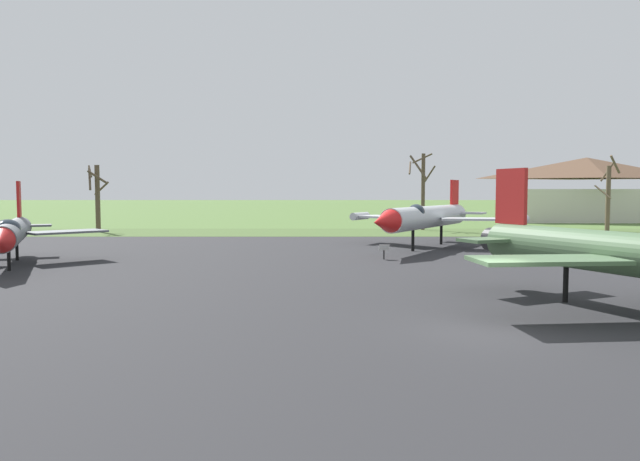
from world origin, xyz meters
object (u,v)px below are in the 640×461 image
Objects in this scene: info_placard_front_right at (382,250)px; visitor_building at (583,190)px; jet_fighter_rear_left at (9,232)px; jet_fighter_front_right at (423,217)px.

visitor_building reaches higher than info_placard_front_right.
jet_fighter_rear_left is (-21.11, -3.21, 1.34)m from info_placard_front_right.
info_placard_front_right is at bearing -118.13° from jet_fighter_front_right.
visitor_building is at bearing 42.53° from jet_fighter_rear_left.
jet_fighter_front_right reaches higher than jet_fighter_rear_left.
info_placard_front_right is 21.39m from jet_fighter_rear_left.
jet_fighter_front_right reaches higher than info_placard_front_right.
visitor_building is at bearing 54.41° from info_placard_front_right.
jet_fighter_front_right is at bearing 61.87° from info_placard_front_right.
jet_fighter_front_right is at bearing -126.81° from visitor_building.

